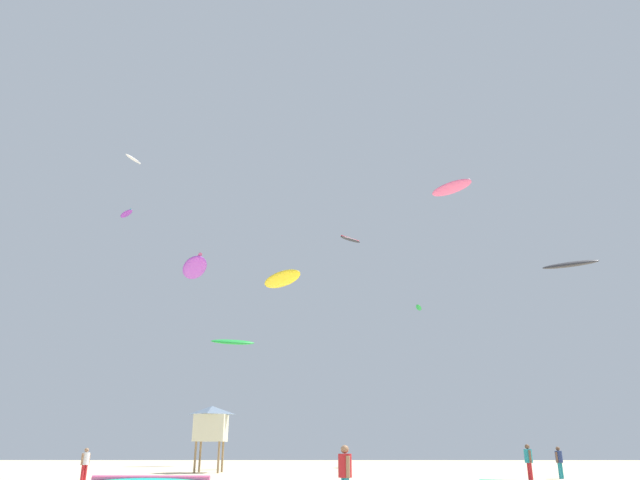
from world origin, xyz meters
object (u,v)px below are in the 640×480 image
at_px(person_foreground, 345,472).
at_px(lifeguard_tower, 211,423).
at_px(person_right, 529,459).
at_px(kite_aloft_1, 133,159).
at_px(kite_aloft_3, 194,268).
at_px(kite_aloft_6, 126,214).
at_px(kite_aloft_4, 451,188).
at_px(person_left, 85,462).
at_px(kite_aloft_8, 350,239).
at_px(kite_aloft_5, 419,308).
at_px(kite_aloft_2, 233,342).
at_px(kite_aloft_0, 282,279).
at_px(kite_aloft_7, 570,264).
at_px(person_midground, 559,460).

distance_m(person_foreground, lifeguard_tower, 23.84).
distance_m(person_right, kite_aloft_1, 41.74).
distance_m(kite_aloft_3, kite_aloft_6, 32.36).
distance_m(kite_aloft_3, kite_aloft_4, 17.81).
bearing_deg(person_right, person_left, 177.69).
bearing_deg(kite_aloft_8, kite_aloft_5, 21.56).
height_order(person_foreground, kite_aloft_2, kite_aloft_2).
bearing_deg(kite_aloft_0, kite_aloft_5, 57.15).
xyz_separation_m(kite_aloft_3, kite_aloft_6, (-13.30, 26.20, 13.55)).
height_order(person_left, person_right, person_right).
bearing_deg(kite_aloft_8, kite_aloft_7, -68.89).
height_order(person_midground, kite_aloft_6, kite_aloft_6).
bearing_deg(kite_aloft_6, person_midground, -30.54).
height_order(kite_aloft_1, kite_aloft_8, kite_aloft_1).
bearing_deg(kite_aloft_7, kite_aloft_0, 149.06).
relative_size(kite_aloft_5, kite_aloft_7, 0.82).
bearing_deg(kite_aloft_0, kite_aloft_8, 71.52).
relative_size(kite_aloft_0, kite_aloft_5, 1.88).
height_order(lifeguard_tower, kite_aloft_8, kite_aloft_8).
bearing_deg(person_midground, kite_aloft_6, -159.42).
bearing_deg(kite_aloft_3, person_foreground, -50.55).
bearing_deg(kite_aloft_7, kite_aloft_5, 96.11).
xyz_separation_m(kite_aloft_1, kite_aloft_4, (25.92, -14.51, -9.78)).
height_order(person_midground, kite_aloft_4, kite_aloft_4).
height_order(kite_aloft_3, kite_aloft_7, kite_aloft_7).
xyz_separation_m(lifeguard_tower, kite_aloft_5, (16.12, 11.21, 10.38)).
distance_m(person_left, kite_aloft_3, 11.37).
distance_m(person_left, kite_aloft_0, 14.27).
relative_size(person_left, kite_aloft_7, 0.62).
xyz_separation_m(person_left, kite_aloft_8, (14.22, 18.29, 18.23)).
bearing_deg(kite_aloft_7, kite_aloft_2, 125.59).
distance_m(person_midground, kite_aloft_5, 22.37).
bearing_deg(person_foreground, kite_aloft_4, 44.59).
relative_size(kite_aloft_3, kite_aloft_8, 1.65).
xyz_separation_m(person_foreground, kite_aloft_2, (-9.02, 35.54, 9.66)).
height_order(person_foreground, kite_aloft_7, kite_aloft_7).
bearing_deg(kite_aloft_8, lifeguard_tower, -138.51).
distance_m(kite_aloft_2, kite_aloft_5, 17.40).
bearing_deg(kite_aloft_4, kite_aloft_0, 177.23).
relative_size(person_midground, kite_aloft_7, 0.64).
height_order(kite_aloft_1, kite_aloft_7, kite_aloft_1).
bearing_deg(kite_aloft_5, kite_aloft_8, -158.44).
relative_size(lifeguard_tower, kite_aloft_0, 1.07).
xyz_separation_m(kite_aloft_5, kite_aloft_6, (-27.95, 0.68, 9.58)).
relative_size(kite_aloft_2, kite_aloft_5, 2.03).
bearing_deg(kite_aloft_5, kite_aloft_0, -122.85).
relative_size(kite_aloft_3, kite_aloft_4, 1.39).
relative_size(person_left, kite_aloft_2, 0.37).
xyz_separation_m(person_foreground, kite_aloft_7, (10.79, 7.86, 8.54)).
relative_size(kite_aloft_1, kite_aloft_8, 0.98).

